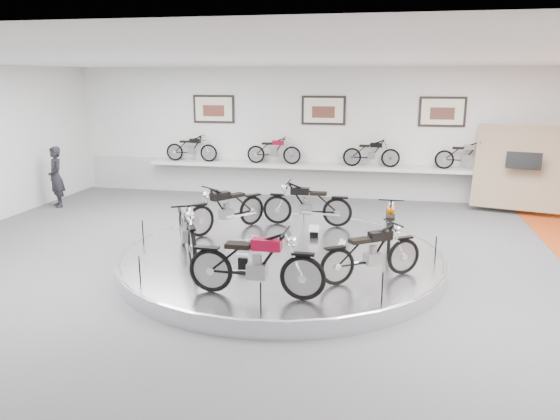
% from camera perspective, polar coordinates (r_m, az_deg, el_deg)
% --- Properties ---
extents(floor, '(16.00, 16.00, 0.00)m').
position_cam_1_polar(floor, '(10.71, -0.14, -6.44)').
color(floor, '#525154').
rests_on(floor, ground).
extents(ceiling, '(16.00, 16.00, 0.00)m').
position_cam_1_polar(ceiling, '(10.06, -0.16, 15.48)').
color(ceiling, white).
rests_on(ceiling, wall_back).
extents(wall_back, '(16.00, 0.00, 16.00)m').
position_cam_1_polar(wall_back, '(17.06, 4.54, 8.00)').
color(wall_back, white).
rests_on(wall_back, floor).
extents(wall_front, '(16.00, 0.00, 16.00)m').
position_cam_1_polar(wall_front, '(3.87, -21.66, -13.28)').
color(wall_front, white).
rests_on(wall_front, floor).
extents(dado_band, '(15.68, 0.04, 1.10)m').
position_cam_1_polar(dado_band, '(17.24, 4.44, 3.19)').
color(dado_band, '#BCBCBA').
rests_on(dado_band, floor).
extents(display_platform, '(6.40, 6.40, 0.30)m').
position_cam_1_polar(display_platform, '(10.94, 0.17, -5.17)').
color(display_platform, silver).
rests_on(display_platform, floor).
extents(platform_rim, '(6.40, 6.40, 0.10)m').
position_cam_1_polar(platform_rim, '(10.90, 0.17, -4.57)').
color(platform_rim, '#B2B2BA').
rests_on(platform_rim, display_platform).
extents(shelf, '(11.00, 0.55, 0.10)m').
position_cam_1_polar(shelf, '(16.89, 4.35, 4.52)').
color(shelf, silver).
rests_on(shelf, wall_back).
extents(poster_left, '(1.35, 0.06, 0.88)m').
position_cam_1_polar(poster_left, '(17.72, -6.94, 10.42)').
color(poster_left, '#EFEACD').
rests_on(poster_left, wall_back).
extents(poster_center, '(1.35, 0.06, 0.88)m').
position_cam_1_polar(poster_center, '(16.96, 4.57, 10.34)').
color(poster_center, '#EFEACD').
rests_on(poster_center, wall_back).
extents(poster_right, '(1.35, 0.06, 0.88)m').
position_cam_1_polar(poster_right, '(16.91, 16.60, 9.81)').
color(poster_right, '#EFEACD').
rests_on(poster_right, wall_back).
extents(display_panel, '(2.56, 1.52, 2.30)m').
position_cam_1_polar(display_panel, '(16.54, 23.78, 4.08)').
color(display_panel, '#937E5B').
rests_on(display_panel, floor).
extents(shelf_bike_a, '(1.22, 0.43, 0.73)m').
position_cam_1_polar(shelf_bike_a, '(17.82, -9.23, 6.22)').
color(shelf_bike_a, black).
rests_on(shelf_bike_a, shelf).
extents(shelf_bike_b, '(1.22, 0.43, 0.73)m').
position_cam_1_polar(shelf_bike_b, '(17.07, -0.65, 6.07)').
color(shelf_bike_b, maroon).
rests_on(shelf_bike_b, shelf).
extents(shelf_bike_c, '(1.22, 0.43, 0.73)m').
position_cam_1_polar(shelf_bike_c, '(16.72, 9.51, 5.72)').
color(shelf_bike_c, black).
rests_on(shelf_bike_c, shelf).
extents(shelf_bike_d, '(1.22, 0.43, 0.73)m').
position_cam_1_polar(shelf_bike_d, '(16.86, 18.75, 5.24)').
color(shelf_bike_d, '#A9A9AE').
rests_on(shelf_bike_d, shelf).
extents(bike_a, '(0.57, 1.55, 0.91)m').
position_cam_1_polar(bike_a, '(11.36, 11.42, -1.54)').
color(bike_a, '#A84F00').
rests_on(bike_a, display_platform).
extents(bike_b, '(1.78, 0.64, 1.05)m').
position_cam_1_polar(bike_b, '(12.71, 2.85, 0.67)').
color(bike_b, black).
rests_on(bike_b, display_platform).
extents(bike_c, '(1.59, 1.83, 1.06)m').
position_cam_1_polar(bike_c, '(12.31, -5.58, 0.22)').
color(bike_c, black).
rests_on(bike_c, display_platform).
extents(bike_d, '(1.49, 2.01, 1.13)m').
position_cam_1_polar(bike_d, '(10.68, -9.70, -1.84)').
color(bike_d, '#A9A9AE').
rests_on(bike_d, display_platform).
extents(bike_e, '(1.91, 0.72, 1.11)m').
position_cam_1_polar(bike_e, '(8.60, -2.55, -5.54)').
color(bike_e, maroon).
rests_on(bike_e, display_platform).
extents(bike_f, '(1.71, 1.43, 0.98)m').
position_cam_1_polar(bike_f, '(9.44, 9.56, -4.37)').
color(bike_f, black).
rests_on(bike_f, display_platform).
extents(visitor, '(0.76, 0.74, 1.76)m').
position_cam_1_polar(visitor, '(17.07, -22.36, 3.21)').
color(visitor, black).
rests_on(visitor, floor).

